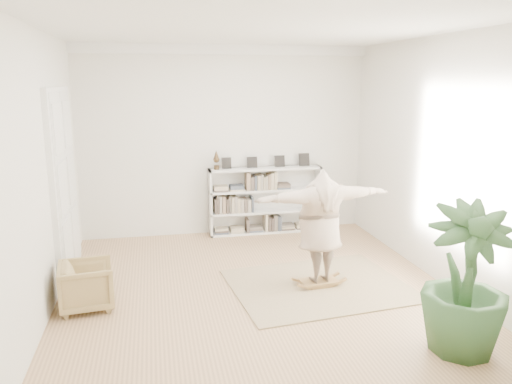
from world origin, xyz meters
TOP-DOWN VIEW (x-y plane):
  - floor at (0.00, 0.00)m, footprint 6.00×6.00m
  - room_shell at (0.00, 2.94)m, footprint 6.00×6.00m
  - doors at (-2.70, 1.30)m, footprint 0.09×1.78m
  - bookshelf at (0.74, 2.82)m, footprint 2.20×0.35m
  - armchair at (-2.30, -0.03)m, footprint 0.76×0.75m
  - rug at (0.93, 0.02)m, footprint 2.70×2.25m
  - rocker_board at (0.93, 0.02)m, footprint 0.56×0.37m
  - person at (0.93, 0.02)m, footprint 2.08×0.76m
  - houseplant at (1.89, -2.01)m, footprint 1.10×1.10m

SIDE VIEW (x-z plane):
  - floor at x=0.00m, z-range 0.00..0.00m
  - rug at x=0.93m, z-range 0.00..0.02m
  - rocker_board at x=0.93m, z-range 0.01..0.13m
  - armchair at x=-2.30m, z-range 0.00..0.62m
  - bookshelf at x=0.74m, z-range -0.18..1.46m
  - houseplant at x=1.89m, z-range 0.00..1.68m
  - person at x=0.93m, z-range 0.13..1.79m
  - doors at x=-2.70m, z-range -0.06..2.86m
  - room_shell at x=0.00m, z-range 0.51..6.51m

